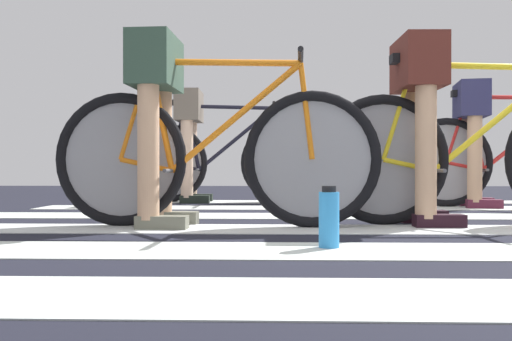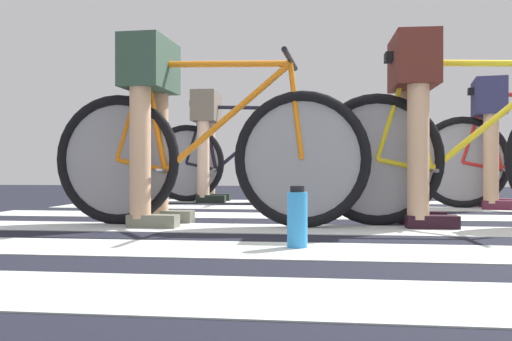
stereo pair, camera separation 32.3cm
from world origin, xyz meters
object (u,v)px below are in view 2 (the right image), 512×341
Objects in this scene: bicycle_1_of_4 at (206,154)px; water_bottle at (297,219)px; bicycle_2_of_4 at (474,154)px; cyclist_3_of_4 at (489,125)px; cyclist_4_of_4 at (207,131)px; cyclist_2_of_4 at (414,103)px; cyclist_1_of_4 at (151,105)px; bicycle_4_of_4 at (240,160)px.

water_bottle is at bearing -52.58° from bicycle_1_of_4.
cyclist_3_of_4 is (0.47, 1.40, 0.26)m from bicycle_2_of_4.
bicycle_2_of_4 is 2.74m from cyclist_4_of_4.
cyclist_2_of_4 is 1.61m from cyclist_3_of_4.
cyclist_4_of_4 is at bearing 126.79° from cyclist_2_of_4.
cyclist_1_of_4 is at bearing -180.00° from bicycle_1_of_4.
bicycle_4_of_4 is 1.71× the size of cyclist_4_of_4.
bicycle_4_of_4 is at bearing 96.60° from bicycle_1_of_4.
cyclist_4_of_4 is (-1.56, 1.99, -0.00)m from cyclist_2_of_4.
cyclist_3_of_4 reaches higher than bicycle_2_of_4.
cyclist_3_of_4 is at bearing -14.55° from cyclist_4_of_4.
cyclist_1_of_4 is at bearing -136.74° from cyclist_3_of_4.
water_bottle is at bearing -40.13° from cyclist_1_of_4.
bicycle_2_of_4 is at bearing -47.36° from cyclist_4_of_4.
cyclist_4_of_4 is at bearing -180.00° from bicycle_4_of_4.
bicycle_1_of_4 and bicycle_4_of_4 have the same top height.
cyclist_3_of_4 is at bearing 42.18° from bicycle_1_of_4.
bicycle_4_of_4 is (-0.14, 2.13, 0.00)m from bicycle_1_of_4.
cyclist_2_of_4 is at bearing -52.60° from cyclist_4_of_4.
cyclist_4_of_4 is (-0.14, 2.11, 0.00)m from cyclist_1_of_4.
bicycle_1_of_4 is 2.46m from cyclist_3_of_4.
cyclist_2_of_4 is 1.03× the size of cyclist_3_of_4.
cyclist_4_of_4 is at bearing 104.81° from bicycle_1_of_4.
cyclist_4_of_4 is (-2.34, 0.58, 0.02)m from cyclist_3_of_4.
cyclist_1_of_4 is at bearing -86.94° from cyclist_4_of_4.
cyclist_4_of_4 reaches higher than cyclist_3_of_4.
bicycle_1_of_4 is 2.14m from bicycle_4_of_4.
cyclist_3_of_4 is 0.57× the size of bicycle_4_of_4.
bicycle_1_of_4 is 1.00× the size of bicycle_4_of_4.
water_bottle is at bearing -77.78° from bicycle_4_of_4.
bicycle_4_of_4 is 0.41m from cyclist_4_of_4.
cyclist_1_of_4 reaches higher than bicycle_4_of_4.
cyclist_2_of_4 is at bearing 57.22° from water_bottle.
bicycle_2_of_4 is 1.75× the size of cyclist_3_of_4.
cyclist_3_of_4 is at bearing -16.66° from bicycle_4_of_4.
bicycle_4_of_4 is at bearing 126.83° from bicycle_2_of_4.
cyclist_1_of_4 is 4.17× the size of water_bottle.
bicycle_2_of_4 is 1.50m from cyclist_3_of_4.
cyclist_3_of_4 is 0.98× the size of cyclist_4_of_4.
cyclist_4_of_4 reaches higher than bicycle_4_of_4.
bicycle_1_of_4 reaches higher than water_bottle.
cyclist_1_of_4 is 1.00× the size of cyclist_4_of_4.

